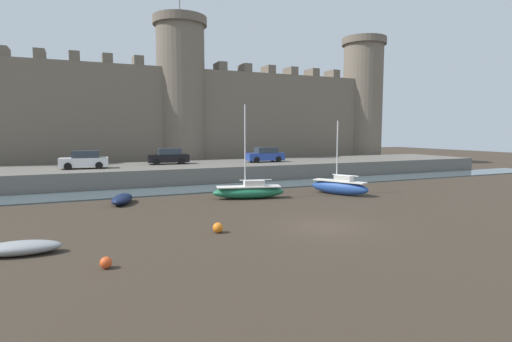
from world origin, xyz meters
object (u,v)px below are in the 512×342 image
Objects in this scene: mooring_buoy_off_centre at (106,263)px; car_quay_centre_west at (265,155)px; sailboat_foreground_left at (249,191)px; car_quay_west at (169,157)px; mooring_buoy_mid_mud at (218,228)px; rowboat_midflat_left at (122,199)px; sailboat_foreground_centre at (340,186)px; rowboat_midflat_centre at (20,248)px; car_quay_east at (84,160)px.

car_quay_centre_west is at bearing 54.17° from mooring_buoy_off_centre.
sailboat_foreground_left is 1.65× the size of car_quay_west.
mooring_buoy_mid_mud reaches higher than mooring_buoy_off_centre.
sailboat_foreground_centre is at bearing -9.20° from rowboat_midflat_left.
rowboat_midflat_left is 14.14m from car_quay_west.
mooring_buoy_mid_mud is 0.12× the size of car_quay_centre_west.
car_quay_centre_west is (20.85, 21.53, 2.07)m from rowboat_midflat_centre.
sailboat_foreground_left reaches higher than rowboat_midflat_left.
rowboat_midflat_left is 11.14m from car_quay_east.
sailboat_foreground_centre is 0.84× the size of sailboat_foreground_left.
car_quay_east is at bearing 132.24° from sailboat_foreground_left.
mooring_buoy_off_centre is 30.43m from car_quay_centre_west.
rowboat_midflat_centre is 8.41m from mooring_buoy_mid_mud.
rowboat_midflat_centre is 0.55× the size of sailboat_foreground_centre.
mooring_buoy_mid_mud is 6.25m from mooring_buoy_off_centre.
car_quay_east is (-0.49, 24.07, 2.15)m from mooring_buoy_off_centre.
car_quay_west is at bearing 123.86° from sailboat_foreground_centre.
rowboat_midflat_left is 7.62× the size of mooring_buoy_off_centre.
rowboat_midflat_centre is 6.19× the size of mooring_buoy_mid_mud.
rowboat_midflat_centre is 0.76× the size of car_quay_west.
mooring_buoy_off_centre is (-5.33, -3.26, -0.04)m from mooring_buoy_mid_mud.
car_quay_centre_west reaches higher than mooring_buoy_off_centre.
car_quay_centre_west is at bearing 1.70° from car_quay_east.
sailboat_foreground_centre is 11.28× the size of mooring_buoy_mid_mud.
sailboat_foreground_centre reaches higher than car_quay_east.
rowboat_midflat_left is 10.71m from mooring_buoy_mid_mud.
car_quay_east is (-11.07, 12.19, 1.80)m from sailboat_foreground_left.
car_quay_centre_west is at bearing 90.14° from sailboat_foreground_centre.
sailboat_foreground_left is 14.74m from car_quay_centre_west.
rowboat_midflat_left is at bearing -144.90° from car_quay_centre_west.
car_quay_east is (2.59, 20.98, 2.07)m from rowboat_midflat_centre.
rowboat_midflat_left is at bearing -78.21° from car_quay_east.
car_quay_east reaches higher than mooring_buoy_mid_mud.
car_quay_east is at bearing 143.94° from sailboat_foreground_centre.
sailboat_foreground_left is at bearing -119.47° from car_quay_centre_west.
car_quay_centre_west is (12.44, 21.35, 2.11)m from mooring_buoy_mid_mud.
car_quay_centre_west is at bearing -8.28° from car_quay_west.
car_quay_west is (-10.31, 15.36, 1.72)m from sailboat_foreground_centre.
mooring_buoy_mid_mud is (-5.24, -8.62, -0.31)m from sailboat_foreground_left.
sailboat_foreground_centre reaches higher than rowboat_midflat_left.
car_quay_east is 8.25m from car_quay_west.
sailboat_foreground_centre is at bearing -8.91° from sailboat_foreground_left.
car_quay_west reaches higher than mooring_buoy_mid_mud.
car_quay_centre_west is at bearing 35.10° from rowboat_midflat_left.
sailboat_foreground_left is 13.47× the size of mooring_buoy_mid_mud.
mooring_buoy_mid_mud is at bearing -95.42° from car_quay_west.
mooring_buoy_off_centre is at bearing -131.69° from sailboat_foreground_left.
rowboat_midflat_left is (-8.83, 1.47, -0.21)m from sailboat_foreground_left.
mooring_buoy_off_centre is at bearing -45.03° from rowboat_midflat_centre.
car_quay_centre_west is 18.27m from car_quay_east.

